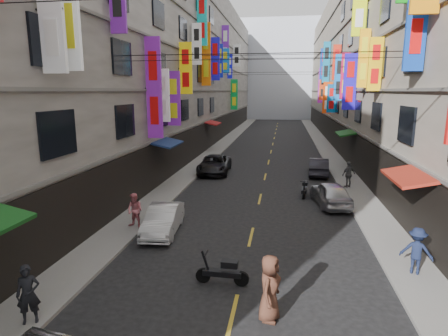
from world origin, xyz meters
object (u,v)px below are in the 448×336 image
(car_left_mid, at_px, (163,219))
(car_left_far, at_px, (215,164))
(car_right_mid, at_px, (331,193))
(car_right_far, at_px, (319,167))
(pedestrian_lfar, at_px, (135,210))
(scooter_crossing, at_px, (223,272))
(scooter_far_right, at_px, (305,189))
(pedestrian_lnear, at_px, (28,294))
(pedestrian_crossing, at_px, (270,288))
(pedestrian_rfar, at_px, (349,174))
(pedestrian_rnear, at_px, (417,251))

(car_left_mid, bearing_deg, car_left_far, 84.51)
(car_left_far, height_order, car_right_mid, car_left_far)
(car_right_far, distance_m, pedestrian_lfar, 16.19)
(scooter_crossing, relative_size, scooter_far_right, 1.00)
(scooter_crossing, distance_m, pedestrian_lfar, 6.53)
(car_left_mid, bearing_deg, scooter_crossing, -55.97)
(scooter_far_right, height_order, car_left_mid, car_left_mid)
(pedestrian_lnear, xyz_separation_m, pedestrian_lfar, (0.00, 7.43, -0.03))
(scooter_crossing, relative_size, pedestrian_crossing, 0.94)
(car_right_mid, bearing_deg, pedestrian_lnear, 44.55)
(pedestrian_rfar, bearing_deg, pedestrian_lfar, 6.41)
(pedestrian_crossing, bearing_deg, car_right_far, 5.20)
(pedestrian_rnear, bearing_deg, pedestrian_lnear, 42.26)
(car_right_mid, relative_size, car_right_far, 1.00)
(pedestrian_rfar, bearing_deg, car_left_far, -53.26)
(scooter_far_right, distance_m, pedestrian_crossing, 13.23)
(car_left_far, bearing_deg, pedestrian_lnear, -96.62)
(pedestrian_lfar, bearing_deg, car_left_mid, 7.94)
(scooter_far_right, xyz_separation_m, car_left_far, (-6.66, 5.59, 0.25))
(scooter_crossing, bearing_deg, pedestrian_crossing, -135.89)
(scooter_far_right, bearing_deg, pedestrian_lnear, 67.65)
(car_left_mid, distance_m, car_right_far, 15.56)
(car_left_far, height_order, pedestrian_rnear, pedestrian_rnear)
(car_right_mid, xyz_separation_m, pedestrian_lfar, (-9.40, -5.33, 0.24))
(pedestrian_lfar, bearing_deg, pedestrian_rnear, 1.50)
(car_left_far, xyz_separation_m, car_right_mid, (8.00, -7.30, -0.00))
(car_right_far, bearing_deg, pedestrian_rfar, 115.81)
(scooter_far_right, relative_size, car_left_mid, 0.48)
(car_left_mid, height_order, pedestrian_crossing, pedestrian_crossing)
(scooter_far_right, xyz_separation_m, pedestrian_lnear, (-8.06, -14.47, 0.51))
(car_left_mid, relative_size, pedestrian_rfar, 2.19)
(car_left_mid, bearing_deg, scooter_far_right, 41.83)
(scooter_far_right, bearing_deg, car_left_mid, 54.08)
(car_right_far, relative_size, pedestrian_rnear, 2.46)
(car_right_mid, xyz_separation_m, pedestrian_lnear, (-9.40, -12.76, 0.26))
(pedestrian_rfar, bearing_deg, pedestrian_lnear, 22.98)
(car_right_far, distance_m, pedestrian_rnear, 16.03)
(pedestrian_rfar, bearing_deg, scooter_crossing, 32.06)
(car_right_mid, relative_size, pedestrian_rnear, 2.45)
(scooter_crossing, xyz_separation_m, car_right_mid, (4.56, 9.68, 0.25))
(pedestrian_rfar, height_order, pedestrian_crossing, pedestrian_crossing)
(car_left_far, relative_size, pedestrian_rfar, 2.87)
(car_left_far, distance_m, pedestrian_crossing, 19.38)
(car_left_far, xyz_separation_m, pedestrian_rfar, (9.57, -3.42, 0.29))
(pedestrian_rnear, bearing_deg, pedestrian_crossing, 54.09)
(car_right_mid, bearing_deg, car_right_far, -99.07)
(pedestrian_lfar, xyz_separation_m, pedestrian_crossing, (6.44, -6.08, 0.04))
(scooter_crossing, relative_size, car_left_far, 0.36)
(car_right_mid, distance_m, pedestrian_rfar, 4.20)
(car_right_far, bearing_deg, pedestrian_rnear, 101.09)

